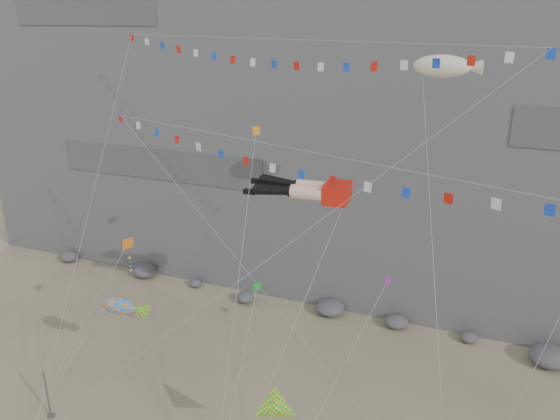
% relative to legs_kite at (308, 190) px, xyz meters
% --- Properties ---
extents(cliff, '(80.00, 28.00, 50.00)m').
position_rel_legs_kite_xyz_m(cliff, '(-1.37, 25.78, 9.85)').
color(cliff, slate).
rests_on(cliff, ground).
extents(talus_boulders, '(60.00, 3.00, 1.20)m').
position_rel_legs_kite_xyz_m(talus_boulders, '(-1.37, 10.78, -14.55)').
color(talus_boulders, '#58575C').
rests_on(talus_boulders, ground).
extents(anchor_pole_left, '(0.12, 0.12, 3.64)m').
position_rel_legs_kite_xyz_m(anchor_pole_left, '(-14.91, -9.27, -13.33)').
color(anchor_pole_left, slate).
rests_on(anchor_pole_left, ground).
extents(legs_kite, '(6.89, 16.58, 21.72)m').
position_rel_legs_kite_xyz_m(legs_kite, '(0.00, 0.00, 0.00)').
color(legs_kite, red).
rests_on(legs_kite, ground).
extents(flag_banner_upper, '(31.65, 19.85, 30.59)m').
position_rel_legs_kite_xyz_m(flag_banner_upper, '(-3.16, 3.92, 8.94)').
color(flag_banner_upper, red).
rests_on(flag_banner_upper, ground).
extents(flag_banner_lower, '(32.25, 11.65, 22.69)m').
position_rel_legs_kite_xyz_m(flag_banner_lower, '(-0.71, -1.90, 3.10)').
color(flag_banner_lower, red).
rests_on(flag_banner_lower, ground).
extents(harlequin_kite, '(6.12, 5.78, 13.49)m').
position_rel_legs_kite_xyz_m(harlequin_kite, '(-10.99, -4.44, -3.77)').
color(harlequin_kite, red).
rests_on(harlequin_kite, ground).
extents(fish_windsock, '(6.86, 4.34, 9.63)m').
position_rel_legs_kite_xyz_m(fish_windsock, '(-11.07, -5.79, -7.65)').
color(fish_windsock, orange).
rests_on(fish_windsock, ground).
extents(delta_kite, '(3.42, 5.51, 7.82)m').
position_rel_legs_kite_xyz_m(delta_kite, '(1.39, -8.94, -9.66)').
color(delta_kite, yellow).
rests_on(delta_kite, ground).
extents(blimp_windsock, '(5.97, 11.63, 25.37)m').
position_rel_legs_kite_xyz_m(blimp_windsock, '(7.14, 3.53, 7.55)').
color(blimp_windsock, beige).
rests_on(blimp_windsock, ground).
extents(small_kite_a, '(3.66, 13.92, 22.81)m').
position_rel_legs_kite_xyz_m(small_kite_a, '(-4.10, 1.08, 2.95)').
color(small_kite_a, orange).
rests_on(small_kite_a, ground).
extents(small_kite_b, '(4.38, 11.99, 15.40)m').
position_rel_legs_kite_xyz_m(small_kite_b, '(5.37, -0.19, -5.62)').
color(small_kite_b, purple).
rests_on(small_kite_b, ground).
extents(small_kite_c, '(1.60, 9.39, 13.19)m').
position_rel_legs_kite_xyz_m(small_kite_c, '(-1.75, -4.24, -5.33)').
color(small_kite_c, green).
rests_on(small_kite_c, ground).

